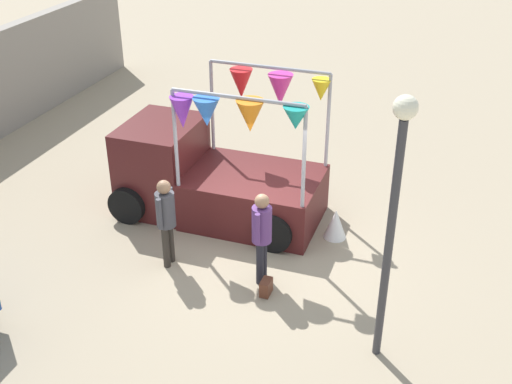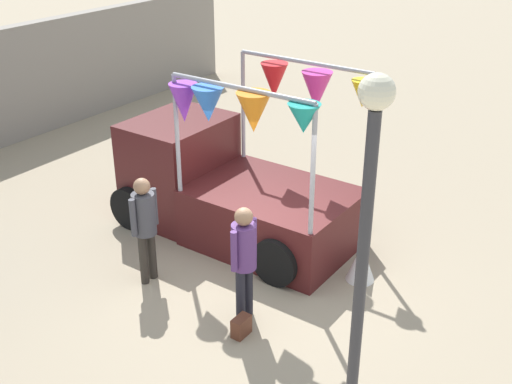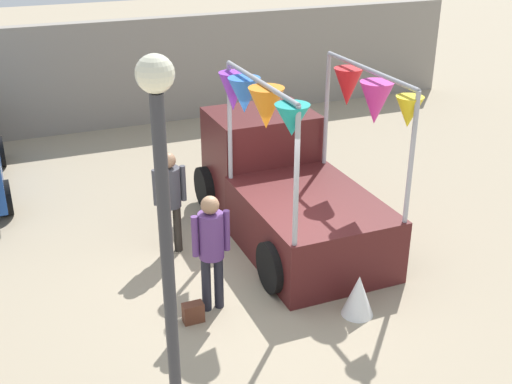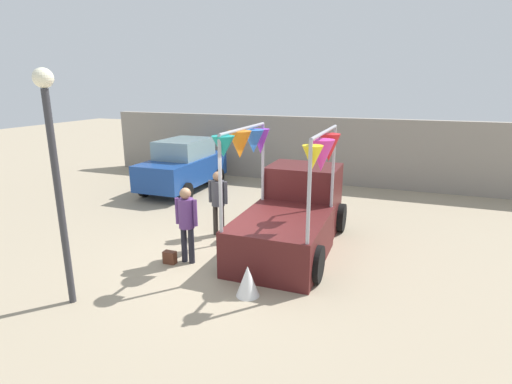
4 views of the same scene
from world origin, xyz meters
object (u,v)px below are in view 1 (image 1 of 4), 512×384
(vendor_truck, at_px, (207,172))
(person_customer, at_px, (262,230))
(person_vendor, at_px, (166,215))
(street_lamp, at_px, (394,199))
(handbag, at_px, (266,287))
(folded_kite_bundle_white, at_px, (335,224))

(vendor_truck, relative_size, person_customer, 2.39)
(person_vendor, distance_m, street_lamp, 4.40)
(person_customer, xyz_separation_m, handbag, (-0.35, -0.20, -0.90))
(handbag, relative_size, folded_kite_bundle_white, 0.47)
(person_customer, height_order, folded_kite_bundle_white, person_customer)
(street_lamp, bearing_deg, vendor_truck, 53.10)
(person_customer, height_order, person_vendor, person_customer)
(person_vendor, bearing_deg, vendor_truck, 2.20)
(handbag, distance_m, street_lamp, 3.32)
(person_vendor, distance_m, folded_kite_bundle_white, 3.31)
(street_lamp, bearing_deg, person_vendor, 75.12)
(person_customer, xyz_separation_m, person_vendor, (-0.08, 1.74, -0.00))
(handbag, bearing_deg, vendor_truck, 41.97)
(vendor_truck, distance_m, street_lamp, 5.34)
(street_lamp, height_order, folded_kite_bundle_white, street_lamp)
(vendor_truck, relative_size, person_vendor, 2.40)
(handbag, bearing_deg, street_lamp, -111.29)
(street_lamp, bearing_deg, folded_kite_bundle_white, 24.40)
(person_vendor, bearing_deg, street_lamp, -104.88)
(street_lamp, relative_size, folded_kite_bundle_white, 6.82)
(person_customer, distance_m, street_lamp, 2.97)
(vendor_truck, bearing_deg, person_customer, -136.16)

